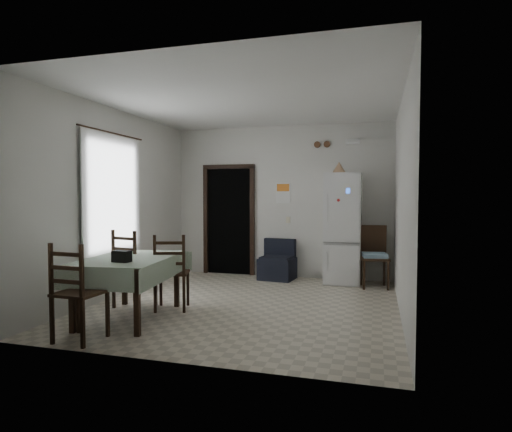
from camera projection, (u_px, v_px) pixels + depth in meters
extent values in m
plane|color=beige|center=(247.00, 304.00, 6.15)|extent=(4.50, 4.50, 0.00)
cube|color=black|center=(233.00, 221.00, 8.75)|extent=(0.90, 0.45, 2.10)
cube|color=black|center=(206.00, 221.00, 8.65)|extent=(0.08, 0.10, 2.18)
cube|color=black|center=(252.00, 222.00, 8.38)|extent=(0.08, 0.10, 2.18)
cube|color=black|center=(229.00, 167.00, 8.47)|extent=(1.06, 0.10, 0.08)
cube|color=silver|center=(107.00, 196.00, 6.47)|extent=(0.10, 1.20, 1.60)
cube|color=silver|center=(113.00, 196.00, 6.44)|extent=(0.02, 1.45, 1.85)
cylinder|color=black|center=(113.00, 133.00, 6.39)|extent=(0.02, 1.60, 0.02)
cube|color=white|center=(283.00, 193.00, 8.21)|extent=(0.28, 0.02, 0.40)
cube|color=orange|center=(283.00, 188.00, 8.20)|extent=(0.24, 0.01, 0.14)
cube|color=beige|center=(288.00, 220.00, 8.21)|extent=(0.08, 0.02, 0.12)
cylinder|color=#503320|center=(317.00, 145.00, 7.99)|extent=(0.12, 0.03, 0.12)
cylinder|color=#503320|center=(327.00, 144.00, 7.94)|extent=(0.12, 0.03, 0.12)
cube|color=white|center=(353.00, 142.00, 7.79)|extent=(0.25, 0.07, 0.09)
cone|color=tan|center=(339.00, 167.00, 7.51)|extent=(0.25, 0.25, 0.19)
cube|color=black|center=(122.00, 256.00, 5.02)|extent=(0.22, 0.14, 0.13)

